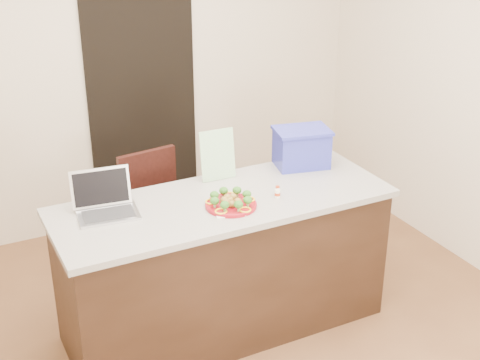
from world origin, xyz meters
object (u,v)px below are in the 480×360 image
island (224,265)px  yogurt_bottle (277,193)px  plate (231,205)px  blue_box (302,147)px  chair (155,212)px  napkin (229,211)px  laptop (105,201)px

island → yogurt_bottle: size_ratio=27.50×
plate → blue_box: bearing=26.4°
plate → blue_box: blue_box is taller
plate → chair: size_ratio=0.31×
island → napkin: bearing=-103.9°
plate → chair: 0.93m
napkin → chair: (-0.16, 0.88, -0.37)m
laptop → chair: laptop is taller
napkin → chair: bearing=100.1°
island → blue_box: size_ratio=5.07×
blue_box → napkin: bearing=-139.1°
napkin → blue_box: bearing=28.3°
napkin → yogurt_bottle: size_ratio=2.22×
napkin → yogurt_bottle: yogurt_bottle is taller
laptop → blue_box: 1.37m
plate → napkin: size_ratio=1.83×
island → laptop: (-0.68, 0.16, 0.52)m
blue_box → chair: blue_box is taller
island → chair: (-0.20, 0.72, 0.09)m
plate → yogurt_bottle: 0.31m
island → plate: 0.48m
yogurt_bottle → blue_box: bearing=42.9°
blue_box → laptop: bearing=-164.4°
island → napkin: size_ratio=12.40×
chair → laptop: bearing=-138.0°
chair → blue_box: bearing=-35.8°
laptop → napkin: bearing=-19.3°
chair → yogurt_bottle: bearing=-66.5°
plate → napkin: plate is taller
plate → napkin: bearing=-126.1°
laptop → chair: size_ratio=0.38×
yogurt_bottle → laptop: size_ratio=0.20×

